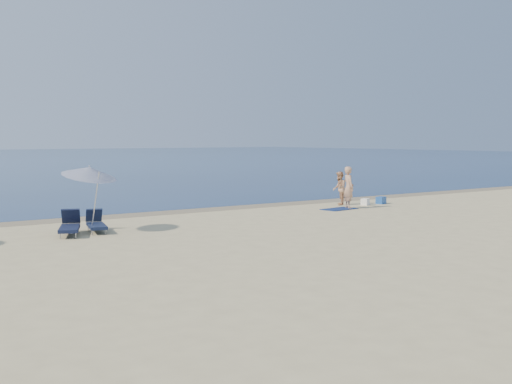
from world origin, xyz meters
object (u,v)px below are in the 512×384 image
Objects in this scene: umbrella_near at (90,172)px; person_left at (349,187)px; blue_cooler at (381,200)px; person_right at (339,188)px.

person_left is at bearing -18.19° from umbrella_near.
blue_cooler is at bearing -57.85° from person_left.
umbrella_near reaches higher than person_left.
umbrella_near reaches higher than person_right.
person_right is (0.63, 1.32, -0.15)m from person_left.
person_right is 3.31× the size of blue_cooler.
person_right is at bearing 143.09° from blue_cooler.
person_left is 3.93× the size of blue_cooler.
blue_cooler is (2.05, -0.71, -0.62)m from person_right.
person_right reaches higher than blue_cooler.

